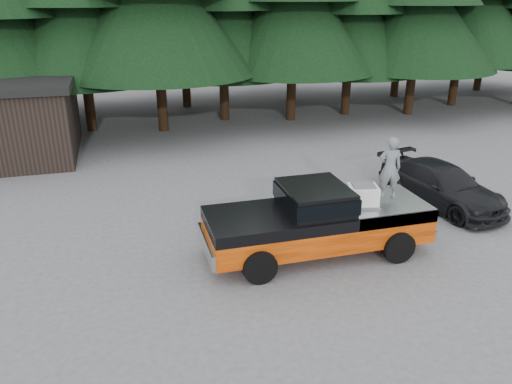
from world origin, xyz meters
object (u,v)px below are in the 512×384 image
object	(u,v)px
man_on_bed	(390,168)
air_compressor	(363,196)
pickup_truck	(317,230)
parked_car	(441,185)

from	to	relation	value
man_on_bed	air_compressor	bearing A→B (deg)	32.60
air_compressor	man_on_bed	size ratio (longest dim) A/B	0.44
pickup_truck	air_compressor	size ratio (longest dim) A/B	8.04
pickup_truck	man_on_bed	xyz separation A→B (m)	(2.04, 0.12, 1.51)
air_compressor	parked_car	world-z (taller)	air_compressor
parked_car	man_on_bed	bearing A→B (deg)	-160.88
man_on_bed	parked_car	xyz separation A→B (m)	(3.12, 1.91, -1.51)
pickup_truck	air_compressor	bearing A→B (deg)	-8.97
man_on_bed	pickup_truck	bearing A→B (deg)	17.32
air_compressor	man_on_bed	bearing A→B (deg)	32.00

